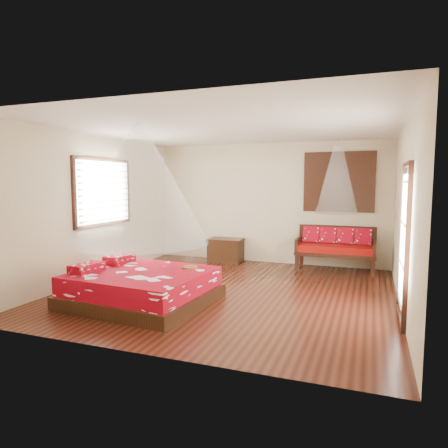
# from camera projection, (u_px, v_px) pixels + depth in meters

# --- Properties ---
(room) EXTENTS (5.54, 5.54, 2.84)m
(room) POSITION_uv_depth(u_px,v_px,m) (229.00, 211.00, 6.82)
(room) COLOR black
(room) RESTS_ON ground
(bed) EXTENTS (2.19, 2.01, 0.64)m
(bed) POSITION_uv_depth(u_px,v_px,m) (141.00, 287.00, 6.29)
(bed) COLOR black
(bed) RESTS_ON floor
(daybed) EXTENTS (1.64, 0.73, 0.94)m
(daybed) POSITION_uv_depth(u_px,v_px,m) (336.00, 246.00, 8.58)
(daybed) COLOR black
(daybed) RESTS_ON floor
(storage_chest) EXTENTS (0.83, 0.62, 0.56)m
(storage_chest) POSITION_uv_depth(u_px,v_px,m) (226.00, 250.00, 9.55)
(storage_chest) COLOR black
(storage_chest) RESTS_ON floor
(shutter_panel) EXTENTS (1.52, 0.06, 1.32)m
(shutter_panel) POSITION_uv_depth(u_px,v_px,m) (339.00, 182.00, 8.75)
(shutter_panel) COLOR black
(shutter_panel) RESTS_ON wall_back
(window_left) EXTENTS (0.10, 1.74, 1.34)m
(window_left) POSITION_uv_depth(u_px,v_px,m) (104.00, 192.00, 7.91)
(window_left) COLOR black
(window_left) RESTS_ON wall_left
(glazed_door) EXTENTS (0.08, 1.02, 2.16)m
(glazed_door) POSITION_uv_depth(u_px,v_px,m) (404.00, 244.00, 5.36)
(glazed_door) COLOR black
(glazed_door) RESTS_ON floor
(wine_tray) EXTENTS (0.25, 0.25, 0.20)m
(wine_tray) POSITION_uv_depth(u_px,v_px,m) (189.00, 265.00, 6.48)
(wine_tray) COLOR brown
(wine_tray) RESTS_ON bed
(mosquito_net_main) EXTENTS (2.12, 2.12, 1.80)m
(mosquito_net_main) POSITION_uv_depth(u_px,v_px,m) (140.00, 185.00, 6.12)
(mosquito_net_main) COLOR white
(mosquito_net_main) RESTS_ON ceiling
(mosquito_net_daybed) EXTENTS (0.87, 0.87, 1.50)m
(mosquito_net_daybed) POSITION_uv_depth(u_px,v_px,m) (337.00, 177.00, 8.31)
(mosquito_net_daybed) COLOR white
(mosquito_net_daybed) RESTS_ON ceiling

